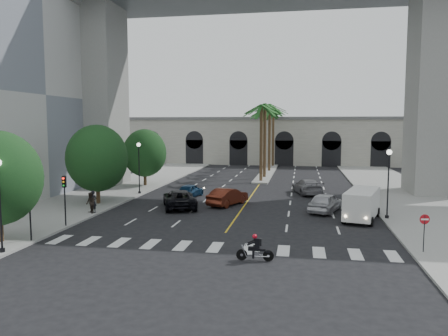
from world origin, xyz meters
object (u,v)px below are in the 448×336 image
at_px(car_b, 228,197).
at_px(car_e, 190,190).
at_px(lamp_post_left_near, 0,198).
at_px(traffic_signal_near, 30,202).
at_px(car_c, 179,199).
at_px(do_not_enter_sign, 424,225).
at_px(motorcycle_rider, 256,249).
at_px(car_d, 307,187).
at_px(pedestrian_b, 91,203).
at_px(lamp_post_right, 388,178).
at_px(car_a, 325,202).
at_px(cargo_van, 362,203).
at_px(pedestrian_a, 93,202).
at_px(traffic_signal_far, 65,192).
at_px(lamp_post_left_far, 139,164).

bearing_deg(car_b, car_e, -17.02).
distance_m(lamp_post_left_near, traffic_signal_near, 2.60).
bearing_deg(car_c, do_not_enter_sign, 127.49).
xyz_separation_m(motorcycle_rider, car_d, (2.97, 23.08, 0.13)).
bearing_deg(traffic_signal_near, pedestrian_b, 91.88).
xyz_separation_m(lamp_post_right, car_a, (-4.45, 2.31, -2.42)).
height_order(traffic_signal_near, car_a, traffic_signal_near).
bearing_deg(do_not_enter_sign, cargo_van, 94.91).
xyz_separation_m(lamp_post_left_near, pedestrian_b, (-0.17, 10.75, -2.23)).
relative_size(lamp_post_right, car_d, 0.99).
distance_m(lamp_post_right, motorcycle_rider, 14.77).
relative_size(motorcycle_rider, car_c, 0.35).
distance_m(lamp_post_left_near, pedestrian_b, 10.98).
bearing_deg(car_e, car_c, 104.68).
distance_m(motorcycle_rider, pedestrian_a, 17.11).
distance_m(lamp_post_right, traffic_signal_near, 25.02).
bearing_deg(traffic_signal_near, traffic_signal_far, 90.00).
relative_size(traffic_signal_near, car_a, 0.77).
distance_m(car_a, car_e, 13.87).
height_order(motorcycle_rider, cargo_van, cargo_van).
xyz_separation_m(lamp_post_right, motorcycle_rider, (-8.76, -11.61, -2.57)).
height_order(car_c, car_e, car_c).
bearing_deg(motorcycle_rider, pedestrian_a, 143.87).
bearing_deg(traffic_signal_far, traffic_signal_near, -90.00).
xyz_separation_m(traffic_signal_near, car_c, (5.88, 12.41, -1.72)).
xyz_separation_m(traffic_signal_far, car_b, (9.80, 10.41, -1.73)).
bearing_deg(traffic_signal_far, do_not_enter_sign, -5.91).
distance_m(lamp_post_left_near, do_not_enter_sign, 23.52).
distance_m(lamp_post_left_far, car_a, 19.36).
height_order(car_d, car_e, car_d).
distance_m(cargo_van, pedestrian_a, 21.05).
distance_m(car_e, cargo_van, 17.29).
relative_size(car_b, pedestrian_b, 2.81).
bearing_deg(motorcycle_rider, traffic_signal_far, 158.01).
bearing_deg(traffic_signal_near, lamp_post_left_far, 90.31).
xyz_separation_m(car_a, car_e, (-12.86, 5.18, -0.14)).
distance_m(car_c, car_d, 14.59).
distance_m(lamp_post_right, pedestrian_a, 23.09).
bearing_deg(lamp_post_left_far, car_c, -45.51).
bearing_deg(lamp_post_left_near, traffic_signal_far, 89.12).
distance_m(traffic_signal_far, car_e, 15.11).
bearing_deg(motorcycle_rider, do_not_enter_sign, 14.89).
xyz_separation_m(lamp_post_right, car_b, (-12.90, 3.91, -2.44)).
bearing_deg(lamp_post_right, pedestrian_a, -175.07).
distance_m(lamp_post_left_near, lamp_post_right, 26.25).
xyz_separation_m(traffic_signal_far, car_d, (16.91, 17.97, -1.73)).
bearing_deg(car_e, lamp_post_left_far, 4.41).
xyz_separation_m(lamp_post_left_near, traffic_signal_far, (0.10, 6.50, -0.71)).
height_order(pedestrian_a, do_not_enter_sign, do_not_enter_sign).
bearing_deg(car_d, cargo_van, 93.26).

